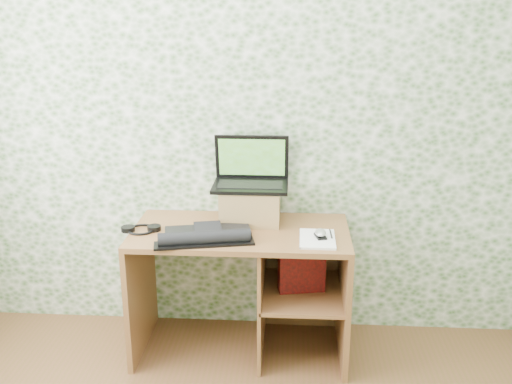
# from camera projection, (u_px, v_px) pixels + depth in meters

# --- Properties ---
(wall_back) EXTENTS (3.50, 0.00, 3.50)m
(wall_back) POSITION_uv_depth(u_px,v_px,m) (245.00, 121.00, 3.28)
(wall_back) COLOR white
(wall_back) RESTS_ON ground
(desk) EXTENTS (1.20, 0.60, 0.75)m
(desk) POSITION_uv_depth(u_px,v_px,m) (255.00, 272.00, 3.26)
(desk) COLOR brown
(desk) RESTS_ON floor
(riser) EXTENTS (0.33, 0.28, 0.20)m
(riser) POSITION_uv_depth(u_px,v_px,m) (250.00, 204.00, 3.26)
(riser) COLOR olive
(riser) RESTS_ON desk
(laptop) EXTENTS (0.42, 0.30, 0.28)m
(laptop) POSITION_uv_depth(u_px,v_px,m) (251.00, 174.00, 3.25)
(laptop) COLOR black
(laptop) RESTS_ON riser
(keyboard) EXTENTS (0.53, 0.36, 0.07)m
(keyboard) POSITION_uv_depth(u_px,v_px,m) (206.00, 235.00, 3.01)
(keyboard) COLOR black
(keyboard) RESTS_ON desk
(headphones) EXTENTS (0.22, 0.18, 0.03)m
(headphones) POSITION_uv_depth(u_px,v_px,m) (141.00, 229.00, 3.14)
(headphones) COLOR black
(headphones) RESTS_ON desk
(notepad) EXTENTS (0.19, 0.27, 0.01)m
(notepad) POSITION_uv_depth(u_px,v_px,m) (317.00, 239.00, 3.01)
(notepad) COLOR white
(notepad) RESTS_ON desk
(mouse) EXTENTS (0.08, 0.10, 0.03)m
(mouse) POSITION_uv_depth(u_px,v_px,m) (320.00, 234.00, 3.01)
(mouse) COLOR silver
(mouse) RESTS_ON notepad
(pen) EXTENTS (0.01, 0.12, 0.01)m
(pen) POSITION_uv_depth(u_px,v_px,m) (331.00, 234.00, 3.06)
(pen) COLOR black
(pen) RESTS_ON notepad
(red_box) EXTENTS (0.27, 0.13, 0.31)m
(red_box) POSITION_uv_depth(u_px,v_px,m) (302.00, 265.00, 3.19)
(red_box) COLOR #9A100E
(red_box) RESTS_ON desk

